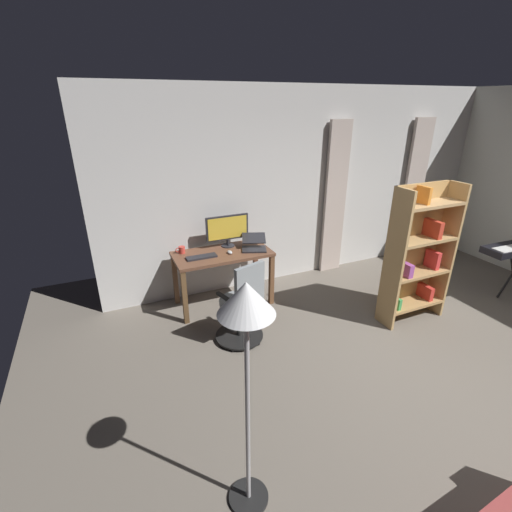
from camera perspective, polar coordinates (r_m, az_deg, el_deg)
The scene contains 13 objects.
ground_plane at distance 4.24m, azimuth 30.16°, elevation -17.98°, with size 8.16×8.16×0.00m, color #686055.
back_room_partition at distance 5.60m, azimuth 8.57°, elevation 10.85°, with size 6.28×0.10×2.80m, color silver.
curtain_left_panel at distance 6.84m, azimuth 23.57°, elevation 9.47°, with size 0.39×0.06×2.35m, color #BEADA3.
curtain_right_panel at distance 5.78m, azimuth 12.33°, elevation 8.64°, with size 0.36×0.06×2.35m, color #BEADA3.
desk at distance 4.79m, azimuth -5.30°, elevation -0.71°, with size 1.26×0.62×0.76m.
office_chair at distance 4.08m, azimuth -2.17°, elevation -7.95°, with size 0.56×0.56×1.02m.
computer_monitor at distance 4.87m, azimuth -4.54°, elevation 4.30°, with size 0.59×0.18×0.43m.
computer_keyboard at distance 4.61m, azimuth -8.59°, elevation -0.15°, with size 0.39×0.12×0.02m, color #232328.
laptop at distance 4.82m, azimuth -0.31°, elevation 1.74°, with size 0.41×0.43×0.17m.
computer_mouse at distance 4.70m, azimuth -4.17°, elevation 0.61°, with size 0.06×0.10×0.04m, color #B7BCC1.
mug_tea at distance 4.78m, azimuth -11.66°, elevation 0.96°, with size 0.13×0.08×0.09m.
bookshelf at distance 4.82m, azimuth 24.01°, elevation 0.18°, with size 0.85×0.30×1.72m.
floor_lamp at distance 2.02m, azimuth -1.50°, elevation -11.06°, with size 0.32×0.32×1.71m.
Camera 1 is at (2.94, 1.64, 2.58)m, focal length 25.37 mm.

